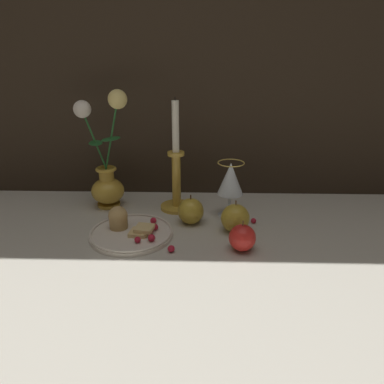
# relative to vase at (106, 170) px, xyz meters

# --- Properties ---
(ground_plane) EXTENTS (2.40, 2.40, 0.00)m
(ground_plane) POSITION_rel_vase_xyz_m (0.20, -0.17, -0.12)
(ground_plane) COLOR #B7B2A3
(ground_plane) RESTS_ON ground
(vase) EXTENTS (0.16, 0.10, 0.35)m
(vase) POSITION_rel_vase_xyz_m (0.00, 0.00, 0.00)
(vase) COLOR gold
(vase) RESTS_ON ground_plane
(plate_with_pastries) EXTENTS (0.22, 0.22, 0.07)m
(plate_with_pastries) POSITION_rel_vase_xyz_m (0.10, -0.19, -0.10)
(plate_with_pastries) COLOR silver
(plate_with_pastries) RESTS_ON ground_plane
(wine_glass) EXTENTS (0.08, 0.08, 0.16)m
(wine_glass) POSITION_rel_vase_xyz_m (0.37, -0.06, -0.01)
(wine_glass) COLOR silver
(wine_glass) RESTS_ON ground_plane
(candlestick) EXTENTS (0.10, 0.10, 0.33)m
(candlestick) POSITION_rel_vase_xyz_m (0.21, -0.01, -0.02)
(candlestick) COLOR gold
(candlestick) RESTS_ON ground_plane
(apple_beside_vase) EXTENTS (0.08, 0.08, 0.09)m
(apple_beside_vase) POSITION_rel_vase_xyz_m (0.38, -0.16, -0.08)
(apple_beside_vase) COLOR #B2932D
(apple_beside_vase) RESTS_ON ground_plane
(apple_near_glass) EXTENTS (0.07, 0.07, 0.08)m
(apple_near_glass) POSITION_rel_vase_xyz_m (0.26, -0.11, -0.08)
(apple_near_glass) COLOR #B2932D
(apple_near_glass) RESTS_ON ground_plane
(apple_at_table_edge) EXTENTS (0.07, 0.07, 0.08)m
(apple_at_table_edge) POSITION_rel_vase_xyz_m (0.39, -0.26, -0.08)
(apple_at_table_edge) COLOR red
(apple_at_table_edge) RESTS_ON ground_plane
(berry_near_plate) EXTENTS (0.02, 0.02, 0.02)m
(berry_near_plate) POSITION_rel_vase_xyz_m (0.43, -0.11, -0.11)
(berry_near_plate) COLOR #AD192D
(berry_near_plate) RESTS_ON ground_plane
(berry_front_center) EXTENTS (0.02, 0.02, 0.02)m
(berry_front_center) POSITION_rel_vase_xyz_m (0.21, -0.28, -0.11)
(berry_front_center) COLOR #AD192D
(berry_front_center) RESTS_ON ground_plane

